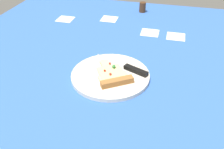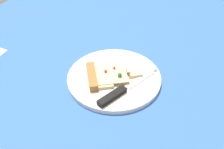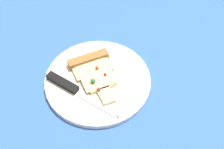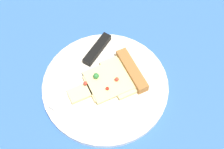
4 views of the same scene
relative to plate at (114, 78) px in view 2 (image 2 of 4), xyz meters
The scene contains 4 objects.
ground_plane 9.01cm from the plate, 89.21° to the right, with size 159.80×159.80×3.00cm.
plate is the anchor object (origin of this frame).
pizza_slice 3.00cm from the plate, 124.01° to the left, with size 16.14×18.81×2.67cm.
knife 7.29cm from the plate, 132.90° to the right, with size 22.90×11.34×2.45cm.
Camera 2 is at (-59.71, -17.45, 57.59)cm, focal length 43.25 mm.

